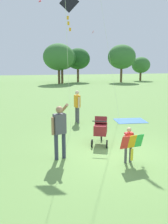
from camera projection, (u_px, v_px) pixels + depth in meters
name	position (u px, v px, depth m)	size (l,w,h in m)	color
ground_plane	(111.00, 154.00, 7.50)	(120.00, 120.00, 0.00)	#668E47
treeline_distant	(32.00, 58.00, 34.29)	(43.54, 6.76, 6.12)	brown
child_with_butterfly_kite	(129.00, 142.00, 6.72)	(0.71, 0.36, 1.07)	#4C4C51
person_adult_flyer	(60.00, 128.00, 6.96)	(0.54, 0.58, 1.72)	#33384C
stroller	(101.00, 128.00, 8.39)	(0.82, 1.10, 1.03)	black
kite_adult_black	(69.00, 8.00, 9.08)	(1.10, 3.09, 5.66)	black
person_red_shirt	(77.00, 104.00, 11.41)	(0.25, 0.51, 1.60)	#4C4C51
picnic_blanket	(130.00, 121.00, 11.94)	(1.53, 1.13, 0.02)	#3366B2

